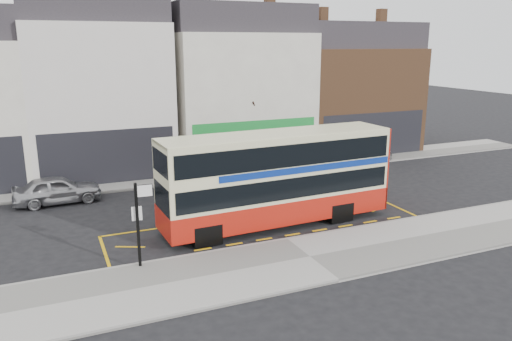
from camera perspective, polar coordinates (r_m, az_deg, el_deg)
name	(u,v)px	position (r m, az deg, el deg)	size (l,w,h in m)	color
ground	(283,238)	(20.98, 3.08, -7.77)	(120.00, 120.00, 0.00)	black
pavement	(310,258)	(19.08, 6.18, -9.92)	(40.00, 4.00, 0.15)	#9D9B95
kerb	(287,240)	(20.64, 3.55, -7.93)	(40.00, 0.15, 0.15)	gray
far_pavement	(204,175)	(30.70, -6.00, -0.46)	(50.00, 3.00, 0.15)	#9D9B95
road_markings	(267,226)	(22.32, 1.26, -6.34)	(14.00, 3.40, 0.01)	#DBA60B
terrace_left	(97,86)	(32.64, -17.77, 9.18)	(8.00, 8.01, 11.80)	silver
terrace_green_shop	(233,85)	(34.71, -2.61, 9.70)	(9.00, 8.01, 11.30)	silver
terrace_right	(345,88)	(38.82, 10.10, 9.26)	(9.00, 8.01, 10.30)	brown
double_decker_bus	(278,177)	(21.90, 2.52, -0.77)	(10.50, 2.85, 4.15)	beige
bus_stop_post	(139,217)	(18.01, -13.22, -5.16)	(0.76, 0.14, 3.08)	black
car_silver	(57,190)	(27.10, -21.77, -2.04)	(1.70, 4.21, 1.44)	#A5A5A9
car_grey	(216,171)	(29.24, -4.55, -0.10)	(1.29, 3.71, 1.22)	#45474E
car_white	(362,153)	(34.11, 12.06, 1.94)	(2.06, 5.07, 1.47)	silver
street_tree_right	(251,109)	(31.97, -0.61, 7.08)	(2.61, 2.61, 5.63)	black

